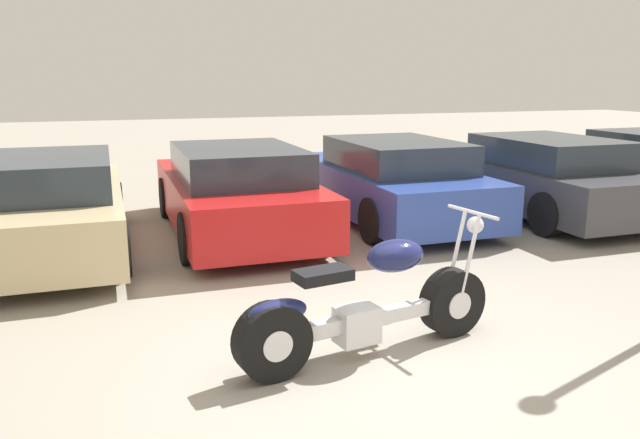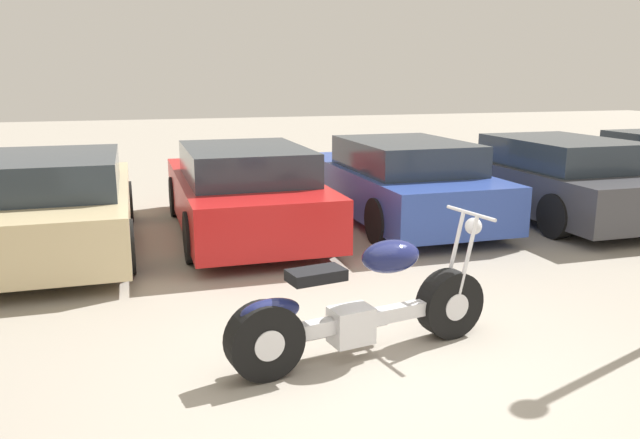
{
  "view_description": "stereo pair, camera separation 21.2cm",
  "coord_description": "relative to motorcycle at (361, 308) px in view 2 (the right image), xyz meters",
  "views": [
    {
      "loc": [
        -1.98,
        -4.15,
        2.26
      ],
      "look_at": [
        -0.01,
        1.62,
        0.85
      ],
      "focal_mm": 35.0,
      "sensor_mm": 36.0,
      "label": 1
    },
    {
      "loc": [
        -1.78,
        -4.21,
        2.26
      ],
      "look_at": [
        -0.01,
        1.62,
        0.85
      ],
      "focal_mm": 35.0,
      "sensor_mm": 36.0,
      "label": 2
    }
  ],
  "objects": [
    {
      "name": "ground_plane",
      "position": [
        0.08,
        -0.26,
        -0.42
      ],
      "size": [
        60.0,
        60.0,
        0.0
      ],
      "primitive_type": "plane",
      "color": "gray"
    },
    {
      "name": "motorcycle",
      "position": [
        0.0,
        0.0,
        0.0
      ],
      "size": [
        2.35,
        0.79,
        1.11
      ],
      "color": "black",
      "rests_on": "ground_plane"
    },
    {
      "name": "parked_car_champagne",
      "position": [
        -2.71,
        4.16,
        0.21
      ],
      "size": [
        1.93,
        4.44,
        1.29
      ],
      "color": "#C6B284",
      "rests_on": "ground_plane"
    },
    {
      "name": "parked_car_red",
      "position": [
        -0.19,
        4.39,
        0.21
      ],
      "size": [
        1.93,
        4.44,
        1.29
      ],
      "color": "red",
      "rests_on": "ground_plane"
    },
    {
      "name": "parked_car_blue",
      "position": [
        2.33,
        4.52,
        0.21
      ],
      "size": [
        1.93,
        4.44,
        1.29
      ],
      "color": "#2D479E",
      "rests_on": "ground_plane"
    },
    {
      "name": "parked_car_dark_grey",
      "position": [
        4.85,
        4.1,
        0.21
      ],
      "size": [
        1.93,
        4.44,
        1.29
      ],
      "color": "#3D3D42",
      "rests_on": "ground_plane"
    }
  ]
}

